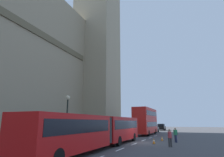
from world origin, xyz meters
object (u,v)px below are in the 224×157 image
object	(u,v)px
articulated_bus	(99,129)
traffic_cone_middle	(162,138)
sedan_lead	(154,128)
street_lamp	(67,116)
sedan_trailing	(162,127)
pedestrian_by_kerb	(176,134)
double_decker_bus	(146,120)
pedestrian_near_cones	(170,137)
traffic_cone_west	(154,141)

from	to	relation	value
articulated_bus	traffic_cone_middle	bearing A→B (deg)	-24.14
sedan_lead	street_lamp	world-z (taller)	street_lamp
articulated_bus	traffic_cone_middle	size ratio (longest dim) A/B	32.00
sedan_trailing	street_lamp	distance (m)	40.32
sedan_lead	sedan_trailing	distance (m)	11.17
sedan_trailing	pedestrian_by_kerb	xyz separation A→B (m)	(-33.00, -6.13, -0.00)
sedan_lead	articulated_bus	bearing A→B (deg)	-179.52
traffic_cone_middle	articulated_bus	bearing A→B (deg)	155.86
sedan_lead	sedan_trailing	xyz separation A→B (m)	(11.17, -0.30, 0.00)
double_decker_bus	pedestrian_near_cones	distance (m)	17.96
traffic_cone_west	pedestrian_by_kerb	world-z (taller)	pedestrian_by_kerb
articulated_bus	sedan_lead	distance (m)	30.02
street_lamp	pedestrian_by_kerb	size ratio (longest dim) A/B	3.12
articulated_bus	double_decker_bus	bearing A→B (deg)	0.01
traffic_cone_west	pedestrian_by_kerb	xyz separation A→B (m)	(2.42, -2.18, 0.63)
traffic_cone_west	traffic_cone_middle	bearing A→B (deg)	-5.20
sedan_lead	traffic_cone_middle	xyz separation A→B (m)	(-20.30, -4.60, -0.63)
pedestrian_by_kerb	street_lamp	bearing A→B (deg)	123.29
articulated_bus	sedan_lead	bearing A→B (deg)	0.48
sedan_lead	traffic_cone_middle	bearing A→B (deg)	-167.23
pedestrian_by_kerb	pedestrian_near_cones	bearing A→B (deg)	177.59
traffic_cone_middle	pedestrian_by_kerb	xyz separation A→B (m)	(-1.54, -1.82, 0.63)
traffic_cone_west	pedestrian_near_cones	size ratio (longest dim) A/B	0.34
double_decker_bus	sedan_trailing	distance (m)	20.93
traffic_cone_west	traffic_cone_middle	distance (m)	3.97
articulated_bus	pedestrian_by_kerb	xyz separation A→B (m)	(8.17, -6.17, -0.83)
traffic_cone_west	street_lamp	bearing A→B (deg)	118.39
double_decker_bus	traffic_cone_west	world-z (taller)	double_decker_bus
sedan_lead	pedestrian_by_kerb	world-z (taller)	sedan_lead
sedan_trailing	articulated_bus	bearing A→B (deg)	179.94
sedan_trailing	pedestrian_near_cones	distance (m)	38.15
sedan_lead	pedestrian_near_cones	xyz separation A→B (m)	(-26.52, -6.23, -0.00)
articulated_bus	street_lamp	bearing A→B (deg)	75.58
street_lamp	pedestrian_by_kerb	world-z (taller)	street_lamp
double_decker_bus	sedan_trailing	xyz separation A→B (m)	(20.85, -0.05, -1.80)
traffic_cone_west	pedestrian_near_cones	distance (m)	3.08
sedan_lead	pedestrian_near_cones	distance (m)	27.24
articulated_bus	pedestrian_by_kerb	world-z (taller)	articulated_bus
double_decker_bus	street_lamp	size ratio (longest dim) A/B	2.04
articulated_bus	street_lamp	world-z (taller)	street_lamp
articulated_bus	sedan_trailing	world-z (taller)	articulated_bus
traffic_cone_west	street_lamp	xyz separation A→B (m)	(-4.59, 8.50, 2.77)
double_decker_bus	pedestrian_by_kerb	bearing A→B (deg)	-153.05
traffic_cone_west	pedestrian_near_cones	world-z (taller)	pedestrian_near_cones
sedan_lead	sedan_trailing	size ratio (longest dim) A/B	1.00
traffic_cone_middle	pedestrian_by_kerb	distance (m)	2.47
double_decker_bus	sedan_lead	world-z (taller)	double_decker_bus
sedan_trailing	traffic_cone_west	distance (m)	35.64
articulated_bus	double_decker_bus	xyz separation A→B (m)	(20.32, 0.00, 0.96)
traffic_cone_middle	pedestrian_near_cones	xyz separation A→B (m)	(-6.23, -1.63, 0.63)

